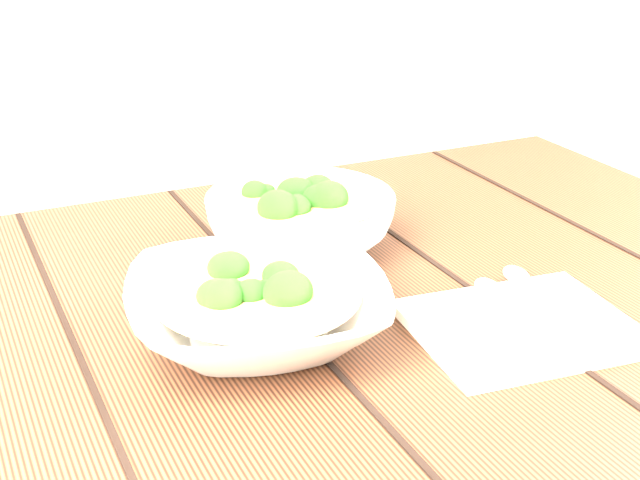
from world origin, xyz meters
TOP-DOWN VIEW (x-y plane):
  - table at (0.00, 0.00)m, footprint 1.20×0.80m
  - soup_bowl_front at (-0.06, -0.03)m, footprint 0.29×0.29m
  - soup_bowl_back at (0.06, 0.14)m, footprint 0.23×0.23m
  - trivet at (0.02, 0.01)m, footprint 0.11×0.11m
  - napkin at (0.17, -0.13)m, footprint 0.22×0.19m
  - spoon_left at (0.17, -0.09)m, footprint 0.07×0.16m
  - spoon_right at (0.21, -0.08)m, footprint 0.08×0.16m

SIDE VIEW (x-z plane):
  - table at x=0.00m, z-range 0.26..1.01m
  - napkin at x=0.17m, z-range 0.75..0.76m
  - trivet at x=0.02m, z-range 0.75..0.77m
  - spoon_left at x=0.17m, z-range 0.76..0.77m
  - spoon_right at x=0.21m, z-range 0.76..0.77m
  - soup_bowl_front at x=-0.06m, z-range 0.75..0.82m
  - soup_bowl_back at x=0.06m, z-range 0.75..0.83m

